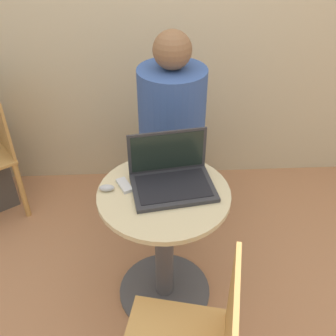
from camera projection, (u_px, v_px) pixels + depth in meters
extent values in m
plane|color=tan|center=(165.00, 291.00, 2.23)|extent=(12.00, 12.00, 0.00)
cylinder|color=#4C4C51|center=(165.00, 290.00, 2.23)|extent=(0.51, 0.51, 0.02)
cylinder|color=#4C4C51|center=(164.00, 247.00, 2.02)|extent=(0.10, 0.10, 0.69)
cylinder|color=beige|center=(164.00, 194.00, 1.80)|extent=(0.62, 0.62, 0.02)
cube|color=#2D2D33|center=(173.00, 188.00, 1.81)|extent=(0.41, 0.32, 0.02)
cube|color=black|center=(173.00, 186.00, 1.80)|extent=(0.36, 0.26, 0.00)
cube|color=#2D2D33|center=(167.00, 151.00, 1.84)|extent=(0.37, 0.07, 0.22)
cube|color=black|center=(168.00, 152.00, 1.83)|extent=(0.34, 0.05, 0.19)
cube|color=silver|center=(124.00, 185.00, 1.82)|extent=(0.09, 0.11, 0.02)
ellipsoid|color=#B2B2B7|center=(107.00, 188.00, 1.80)|extent=(0.07, 0.04, 0.03)
cylinder|color=tan|center=(142.00, 333.00, 1.79)|extent=(0.04, 0.04, 0.45)
cube|color=tan|center=(231.00, 325.00, 1.32)|extent=(0.10, 0.36, 0.42)
cube|color=#4C4742|center=(171.00, 181.00, 2.67)|extent=(0.38, 0.55, 0.47)
cylinder|color=#38569E|center=(172.00, 121.00, 2.24)|extent=(0.38, 0.38, 0.62)
sphere|color=brown|center=(172.00, 50.00, 1.99)|extent=(0.20, 0.20, 0.20)
cylinder|color=tan|center=(5.00, 165.00, 2.84)|extent=(0.04, 0.04, 0.44)
cylinder|color=tan|center=(22.00, 190.00, 2.61)|extent=(0.04, 0.04, 0.44)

